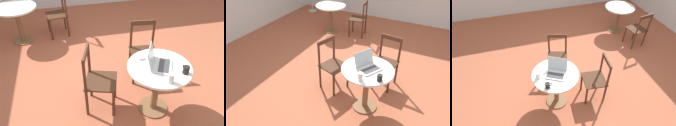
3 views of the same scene
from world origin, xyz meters
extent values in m
plane|color=#9E5138|center=(0.00, 0.00, 0.00)|extent=(16.00, 16.00, 0.00)
cylinder|color=brown|center=(-0.57, -0.48, 0.01)|extent=(0.38, 0.38, 0.02)
cylinder|color=brown|center=(-0.57, -0.48, 0.35)|extent=(0.08, 0.08, 0.65)
cylinder|color=silver|center=(-0.57, -0.48, 0.69)|extent=(0.75, 0.75, 0.03)
cylinder|color=brown|center=(1.65, 1.36, 0.01)|extent=(0.38, 0.38, 0.02)
cylinder|color=brown|center=(1.65, 1.36, 0.35)|extent=(0.08, 0.08, 0.65)
cylinder|color=silver|center=(1.65, 1.36, 0.69)|extent=(0.75, 0.75, 0.03)
cylinder|color=#472819|center=(-0.26, -0.03, 0.21)|extent=(0.04, 0.04, 0.43)
cylinder|color=#472819|center=(-0.57, 0.07, 0.21)|extent=(0.04, 0.04, 0.43)
cylinder|color=#472819|center=(-0.16, 0.29, 0.21)|extent=(0.04, 0.04, 0.43)
cylinder|color=#472819|center=(-0.48, 0.39, 0.21)|extent=(0.04, 0.04, 0.43)
cube|color=#3C2215|center=(-0.37, 0.18, 0.44)|extent=(0.48, 0.48, 0.02)
cylinder|color=#472819|center=(-0.16, 0.29, 0.66)|extent=(0.04, 0.04, 0.43)
cylinder|color=#472819|center=(-0.48, 0.39, 0.66)|extent=(0.04, 0.04, 0.43)
cube|color=#472819|center=(-0.32, 0.34, 0.85)|extent=(0.36, 0.13, 0.07)
cylinder|color=#472819|center=(-0.09, -0.70, 0.21)|extent=(0.04, 0.04, 0.43)
cylinder|color=#472819|center=(-0.05, -0.37, 0.21)|extent=(0.04, 0.04, 0.43)
cylinder|color=#472819|center=(0.25, -0.74, 0.21)|extent=(0.04, 0.04, 0.43)
cylinder|color=#472819|center=(0.28, -0.41, 0.21)|extent=(0.04, 0.04, 0.43)
cube|color=#3C2215|center=(0.10, -0.55, 0.44)|extent=(0.42, 0.42, 0.02)
cylinder|color=#472819|center=(0.25, -0.74, 0.66)|extent=(0.04, 0.04, 0.43)
cylinder|color=#472819|center=(0.28, -0.41, 0.66)|extent=(0.04, 0.04, 0.43)
cube|color=#472819|center=(0.26, -0.57, 0.85)|extent=(0.06, 0.37, 0.07)
cylinder|color=#472819|center=(1.56, 0.79, 0.21)|extent=(0.04, 0.04, 0.43)
cylinder|color=#472819|center=(1.89, 0.84, 0.21)|extent=(0.04, 0.04, 0.43)
cylinder|color=#472819|center=(1.61, 0.46, 0.21)|extent=(0.04, 0.04, 0.43)
cylinder|color=#472819|center=(1.94, 0.51, 0.21)|extent=(0.04, 0.04, 0.43)
cube|color=#3C2215|center=(1.75, 0.65, 0.44)|extent=(0.44, 0.44, 0.02)
cylinder|color=#472819|center=(1.61, 0.46, 0.66)|extent=(0.04, 0.04, 0.43)
cube|color=#B7B7BC|center=(-0.57, -0.51, 0.71)|extent=(0.38, 0.34, 0.02)
cube|color=#38383D|center=(-0.58, -0.53, 0.72)|extent=(0.29, 0.23, 0.00)
cube|color=#B7B7BC|center=(-0.51, -0.39, 0.83)|extent=(0.31, 0.21, 0.21)
cube|color=silver|center=(-0.51, -0.39, 0.83)|extent=(0.28, 0.19, 0.19)
ellipsoid|color=#B7B7BC|center=(-0.38, -0.33, 0.72)|extent=(0.06, 0.10, 0.03)
cylinder|color=black|center=(-0.75, -0.71, 0.75)|extent=(0.07, 0.07, 0.09)
torus|color=black|center=(-0.70, -0.71, 0.75)|extent=(0.05, 0.01, 0.05)
cylinder|color=silver|center=(-0.84, -0.48, 0.76)|extent=(0.07, 0.07, 0.11)
camera|label=1|loc=(-2.38, 0.52, 2.26)|focal=35.00mm
camera|label=2|loc=(-3.00, -1.28, 2.45)|focal=35.00mm
camera|label=3|loc=(-0.99, -2.34, 2.71)|focal=28.00mm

